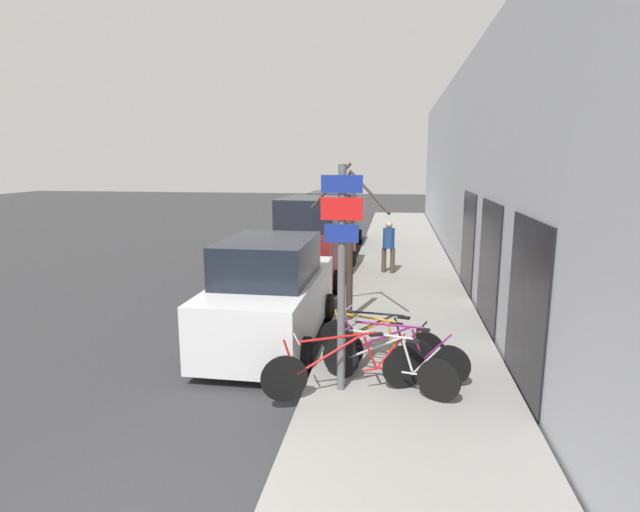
{
  "coord_description": "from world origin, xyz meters",
  "views": [
    {
      "loc": [
        2.28,
        -3.46,
        3.53
      ],
      "look_at": [
        0.81,
        6.31,
        1.64
      ],
      "focal_mm": 28.0,
      "sensor_mm": 36.0,
      "label": 1
    }
  ],
  "objects_px": {
    "bicycle_4": "(381,341)",
    "parked_car_1": "(314,242)",
    "bicycle_1": "(387,365)",
    "pedestrian_near": "(389,243)",
    "bicycle_2": "(395,353)",
    "bicycle_3": "(374,345)",
    "parked_car_0": "(271,295)",
    "bicycle_0": "(346,369)",
    "signpost": "(342,270)",
    "street_tree": "(350,250)",
    "parked_car_2": "(333,223)"
  },
  "relations": [
    {
      "from": "bicycle_2",
      "to": "street_tree",
      "type": "relative_size",
      "value": 0.68
    },
    {
      "from": "signpost",
      "to": "bicycle_2",
      "type": "bearing_deg",
      "value": 38.04
    },
    {
      "from": "bicycle_3",
      "to": "pedestrian_near",
      "type": "bearing_deg",
      "value": 26.23
    },
    {
      "from": "pedestrian_near",
      "to": "parked_car_0",
      "type": "bearing_deg",
      "value": -93.46
    },
    {
      "from": "pedestrian_near",
      "to": "bicycle_1",
      "type": "bearing_deg",
      "value": -72.45
    },
    {
      "from": "bicycle_0",
      "to": "parked_car_0",
      "type": "bearing_deg",
      "value": 14.29
    },
    {
      "from": "parked_car_1",
      "to": "street_tree",
      "type": "relative_size",
      "value": 1.45
    },
    {
      "from": "signpost",
      "to": "bicycle_3",
      "type": "xyz_separation_m",
      "value": [
        0.46,
        0.97,
        -1.48
      ]
    },
    {
      "from": "bicycle_4",
      "to": "parked_car_0",
      "type": "xyz_separation_m",
      "value": [
        -2.18,
        1.09,
        0.42
      ]
    },
    {
      "from": "signpost",
      "to": "parked_car_1",
      "type": "bearing_deg",
      "value": 102.22
    },
    {
      "from": "bicycle_3",
      "to": "pedestrian_near",
      "type": "distance_m",
      "value": 7.23
    },
    {
      "from": "parked_car_2",
      "to": "pedestrian_near",
      "type": "relative_size",
      "value": 2.96
    },
    {
      "from": "pedestrian_near",
      "to": "signpost",
      "type": "bearing_deg",
      "value": -77.25
    },
    {
      "from": "bicycle_2",
      "to": "bicycle_3",
      "type": "xyz_separation_m",
      "value": [
        -0.35,
        0.33,
        -0.01
      ]
    },
    {
      "from": "signpost",
      "to": "parked_car_0",
      "type": "relative_size",
      "value": 0.74
    },
    {
      "from": "signpost",
      "to": "bicycle_1",
      "type": "xyz_separation_m",
      "value": [
        0.68,
        0.13,
        -1.47
      ]
    },
    {
      "from": "bicycle_0",
      "to": "bicycle_3",
      "type": "height_order",
      "value": "bicycle_0"
    },
    {
      "from": "bicycle_2",
      "to": "parked_car_1",
      "type": "height_order",
      "value": "parked_car_1"
    },
    {
      "from": "pedestrian_near",
      "to": "bicycle_2",
      "type": "bearing_deg",
      "value": -71.47
    },
    {
      "from": "parked_car_0",
      "to": "pedestrian_near",
      "type": "xyz_separation_m",
      "value": [
        2.19,
        5.95,
        0.11
      ]
    },
    {
      "from": "bicycle_0",
      "to": "bicycle_1",
      "type": "bearing_deg",
      "value": -85.8
    },
    {
      "from": "signpost",
      "to": "bicycle_3",
      "type": "bearing_deg",
      "value": 64.58
    },
    {
      "from": "bicycle_1",
      "to": "pedestrian_near",
      "type": "relative_size",
      "value": 1.3
    },
    {
      "from": "bicycle_3",
      "to": "bicycle_4",
      "type": "distance_m",
      "value": 0.2
    },
    {
      "from": "parked_car_0",
      "to": "parked_car_2",
      "type": "xyz_separation_m",
      "value": [
        -0.11,
        10.72,
        0.1
      ]
    },
    {
      "from": "bicycle_0",
      "to": "bicycle_4",
      "type": "relative_size",
      "value": 1.11
    },
    {
      "from": "bicycle_4",
      "to": "street_tree",
      "type": "height_order",
      "value": "street_tree"
    },
    {
      "from": "bicycle_3",
      "to": "bicycle_1",
      "type": "bearing_deg",
      "value": -137.84
    },
    {
      "from": "signpost",
      "to": "parked_car_0",
      "type": "height_order",
      "value": "signpost"
    },
    {
      "from": "bicycle_1",
      "to": "parked_car_0",
      "type": "bearing_deg",
      "value": 70.2
    },
    {
      "from": "signpost",
      "to": "street_tree",
      "type": "relative_size",
      "value": 1.0
    },
    {
      "from": "bicycle_1",
      "to": "bicycle_3",
      "type": "relative_size",
      "value": 1.05
    },
    {
      "from": "bicycle_1",
      "to": "pedestrian_near",
      "type": "distance_m",
      "value": 8.06
    },
    {
      "from": "bicycle_2",
      "to": "bicycle_1",
      "type": "bearing_deg",
      "value": -178.46
    },
    {
      "from": "signpost",
      "to": "bicycle_2",
      "type": "distance_m",
      "value": 1.79
    },
    {
      "from": "bicycle_0",
      "to": "bicycle_4",
      "type": "distance_m",
      "value": 1.38
    },
    {
      "from": "bicycle_1",
      "to": "street_tree",
      "type": "bearing_deg",
      "value": 37.48
    },
    {
      "from": "bicycle_4",
      "to": "parked_car_1",
      "type": "height_order",
      "value": "parked_car_1"
    },
    {
      "from": "bicycle_2",
      "to": "pedestrian_near",
      "type": "xyz_separation_m",
      "value": [
        -0.23,
        7.54,
        0.54
      ]
    },
    {
      "from": "parked_car_1",
      "to": "signpost",
      "type": "bearing_deg",
      "value": -74.1
    },
    {
      "from": "parked_car_2",
      "to": "bicycle_3",
      "type": "bearing_deg",
      "value": -78.92
    },
    {
      "from": "signpost",
      "to": "bicycle_1",
      "type": "bearing_deg",
      "value": 10.63
    },
    {
      "from": "signpost",
      "to": "bicycle_0",
      "type": "distance_m",
      "value": 1.46
    },
    {
      "from": "bicycle_0",
      "to": "bicycle_2",
      "type": "xyz_separation_m",
      "value": [
        0.72,
        0.79,
        -0.02
      ]
    },
    {
      "from": "bicycle_3",
      "to": "parked_car_1",
      "type": "distance_m",
      "value": 7.02
    },
    {
      "from": "parked_car_0",
      "to": "pedestrian_near",
      "type": "relative_size",
      "value": 2.85
    },
    {
      "from": "parked_car_0",
      "to": "bicycle_3",
      "type": "bearing_deg",
      "value": -30.71
    },
    {
      "from": "signpost",
      "to": "bicycle_0",
      "type": "height_order",
      "value": "signpost"
    },
    {
      "from": "bicycle_4",
      "to": "street_tree",
      "type": "bearing_deg",
      "value": 34.35
    },
    {
      "from": "bicycle_0",
      "to": "bicycle_3",
      "type": "bearing_deg",
      "value": -39.58
    }
  ]
}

